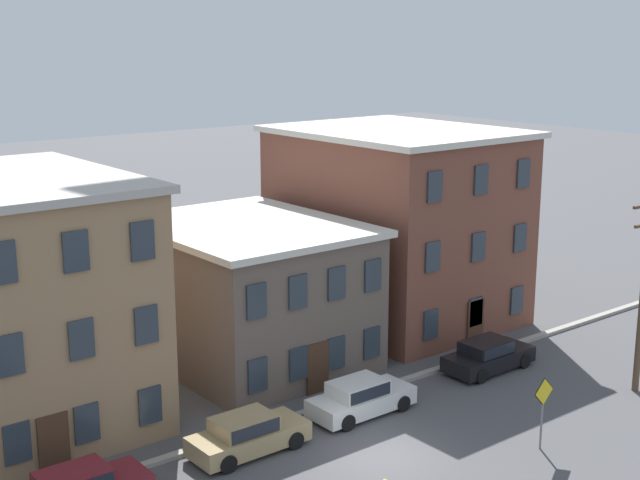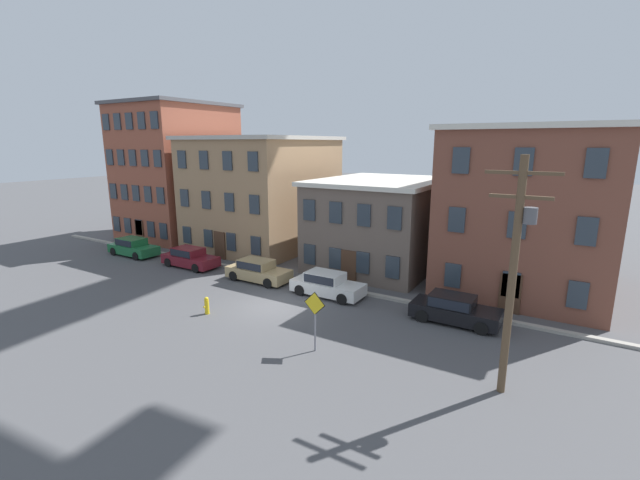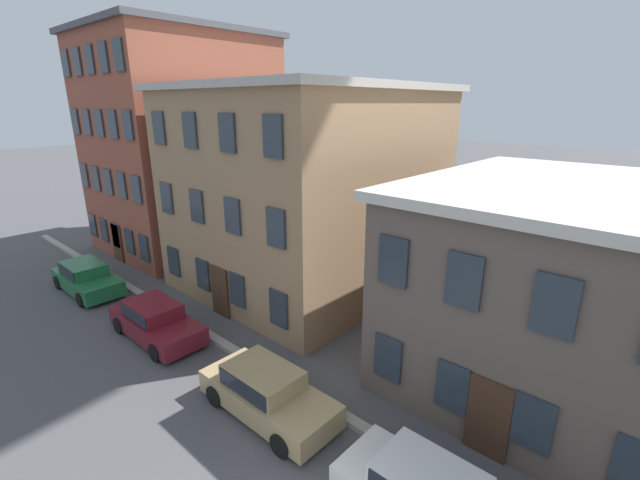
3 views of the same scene
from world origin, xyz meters
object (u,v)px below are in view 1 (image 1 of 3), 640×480
car_black (488,354)px  caution_sign (543,401)px  car_white (360,396)px  car_tan (247,433)px

car_black → caution_sign: caution_sign is taller
car_white → caution_sign: bearing=-63.7°
car_white → car_black: (7.57, 0.00, 0.00)m
car_tan → car_white: (5.36, -0.03, 0.00)m
car_white → car_black: size_ratio=1.00×
car_white → car_black: 7.57m
car_black → caution_sign: (-4.41, -6.38, 1.11)m
car_tan → caution_sign: 10.72m
caution_sign → car_white: bearing=116.3°
car_tan → car_white: same height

